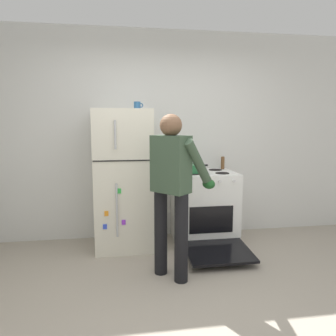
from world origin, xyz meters
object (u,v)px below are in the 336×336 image
Objects in this scene: stove_range at (205,208)px; person_cook at (173,182)px; refrigerator at (124,179)px; pepper_mill at (223,163)px; coffee_mug at (137,106)px; red_pot at (193,168)px.

stove_range is 0.76× the size of person_cook.
pepper_mill is at bearing 8.65° from refrigerator.
refrigerator is at bearing -164.60° from coffee_mug.
refrigerator is at bearing -171.35° from pepper_mill.
stove_range is 0.54m from red_pot.
coffee_mug is 0.69× the size of pepper_mill.
pepper_mill is at bearing 7.53° from coffee_mug.
person_cook is 4.42× the size of red_pot.
stove_range is at bearing -0.99° from refrigerator.
pepper_mill reaches higher than stove_range.
pepper_mill is at bearing 35.99° from stove_range.
refrigerator is 1.09m from stove_range.
coffee_mug is at bearing -172.47° from pepper_mill.
pepper_mill reaches higher than red_pot.
refrigerator is at bearing 179.01° from stove_range.
red_pot reaches higher than stove_range.
coffee_mug is (-0.83, 0.07, 1.28)m from stove_range.
red_pot is 0.52m from pepper_mill.
stove_range is (1.02, -0.02, -0.39)m from refrigerator.
coffee_mug is 1.36m from pepper_mill.
red_pot is at bearing -3.32° from refrigerator.
coffee_mug reaches higher than red_pot.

